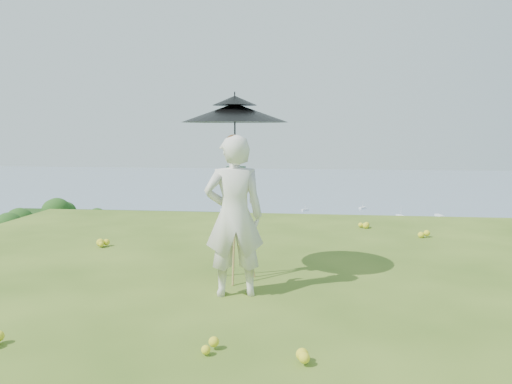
# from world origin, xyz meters

# --- Properties ---
(ground) EXTENTS (14.00, 14.00, 0.00)m
(ground) POSITION_xyz_m (0.00, 0.00, 0.00)
(ground) COLOR #3D5E1B
(ground) RESTS_ON ground
(shoreline_tier) EXTENTS (170.00, 28.00, 8.00)m
(shoreline_tier) POSITION_xyz_m (0.00, 75.00, -36.00)
(shoreline_tier) COLOR #726A5B
(shoreline_tier) RESTS_ON bay_water
(bay_water) EXTENTS (700.00, 700.00, 0.00)m
(bay_water) POSITION_xyz_m (0.00, 240.00, -34.00)
(bay_water) COLOR #7489A7
(bay_water) RESTS_ON ground
(peninsula) EXTENTS (90.00, 60.00, 12.00)m
(peninsula) POSITION_xyz_m (-75.00, 155.00, -29.00)
(peninsula) COLOR #19370F
(peninsula) RESTS_ON bay_water
(slope_trees) EXTENTS (110.00, 50.00, 6.00)m
(slope_trees) POSITION_xyz_m (0.00, 35.00, -15.00)
(slope_trees) COLOR #154514
(slope_trees) RESTS_ON forest_slope
(harbor_town) EXTENTS (110.00, 22.00, 5.00)m
(harbor_town) POSITION_xyz_m (0.00, 75.00, -29.50)
(harbor_town) COLOR silver
(harbor_town) RESTS_ON shoreline_tier
(moored_boats) EXTENTS (140.00, 140.00, 0.70)m
(moored_boats) POSITION_xyz_m (-12.50, 161.00, -33.65)
(moored_boats) COLOR white
(moored_boats) RESTS_ON bay_water
(wildflowers) EXTENTS (10.00, 10.50, 0.12)m
(wildflowers) POSITION_xyz_m (0.00, 0.25, 0.06)
(wildflowers) COLOR yellow
(wildflowers) RESTS_ON ground
(painter) EXTENTS (0.77, 0.59, 1.89)m
(painter) POSITION_xyz_m (-1.41, 1.12, 0.94)
(painter) COLOR beige
(painter) RESTS_ON ground
(field_easel) EXTENTS (0.71, 0.71, 1.49)m
(field_easel) POSITION_xyz_m (-1.49, 1.73, 0.74)
(field_easel) COLOR #AD8E48
(field_easel) RESTS_ON ground
(sun_umbrella) EXTENTS (1.71, 1.71, 1.19)m
(sun_umbrella) POSITION_xyz_m (-1.50, 1.76, 1.82)
(sun_umbrella) COLOR black
(sun_umbrella) RESTS_ON field_easel
(painter_cap) EXTENTS (0.26, 0.29, 0.10)m
(painter_cap) POSITION_xyz_m (-1.41, 1.12, 1.83)
(painter_cap) COLOR #CE717C
(painter_cap) RESTS_ON painter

